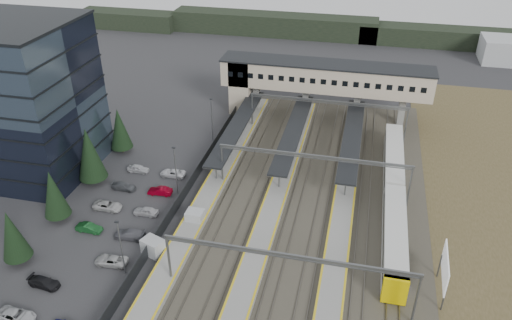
% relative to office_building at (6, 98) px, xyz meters
% --- Properties ---
extents(ground, '(220.00, 220.00, 0.00)m').
position_rel_office_building_xyz_m(ground, '(36.00, -12.00, -12.19)').
color(ground, '#2B2B2D').
rests_on(ground, ground).
extents(office_building, '(24.30, 18.30, 24.30)m').
position_rel_office_building_xyz_m(office_building, '(0.00, 0.00, 0.00)').
color(office_building, '#3C4D5E').
rests_on(office_building, ground).
extents(conifer_row, '(4.42, 49.82, 9.50)m').
position_rel_office_building_xyz_m(conifer_row, '(14.00, -15.86, -7.36)').
color(conifer_row, black).
rests_on(conifer_row, ground).
extents(car_park, '(10.55, 44.59, 1.27)m').
position_rel_office_building_xyz_m(car_park, '(22.66, -18.93, -11.59)').
color(car_park, '#B2B2B6').
rests_on(car_park, ground).
extents(lampposts, '(0.50, 53.25, 8.07)m').
position_rel_office_building_xyz_m(lampposts, '(28.00, -10.75, -7.86)').
color(lampposts, slate).
rests_on(lampposts, ground).
extents(fence, '(0.08, 90.00, 2.00)m').
position_rel_office_building_xyz_m(fence, '(29.50, -7.00, -11.19)').
color(fence, '#26282B').
rests_on(fence, ground).
extents(relay_cabin_near, '(3.17, 2.75, 2.22)m').
position_rel_office_building_xyz_m(relay_cabin_near, '(29.87, -15.70, -11.08)').
color(relay_cabin_near, '#AAADB0').
rests_on(relay_cabin_near, ground).
extents(relay_cabin_far, '(2.43, 2.05, 2.19)m').
position_rel_office_building_xyz_m(relay_cabin_far, '(33.14, -8.65, -11.10)').
color(relay_cabin_far, '#AAADB0').
rests_on(relay_cabin_far, ground).
extents(rail_corridor, '(34.00, 90.00, 0.92)m').
position_rel_office_building_xyz_m(rail_corridor, '(45.34, -7.00, -11.90)').
color(rail_corridor, '#36342A').
rests_on(rail_corridor, ground).
extents(canopies, '(23.10, 30.00, 3.28)m').
position_rel_office_building_xyz_m(canopies, '(43.00, 15.00, -8.27)').
color(canopies, black).
rests_on(canopies, ground).
extents(footbridge, '(40.40, 6.40, 11.20)m').
position_rel_office_building_xyz_m(footbridge, '(43.70, 30.00, -4.26)').
color(footbridge, '#C1B097').
rests_on(footbridge, ground).
extents(gantries, '(28.40, 62.28, 7.17)m').
position_rel_office_building_xyz_m(gantries, '(48.00, -9.00, -6.20)').
color(gantries, slate).
rests_on(gantries, ground).
extents(train, '(2.85, 39.58, 3.59)m').
position_rel_office_building_xyz_m(train, '(60.00, 1.69, -10.15)').
color(train, silver).
rests_on(train, ground).
extents(billboard, '(0.44, 6.47, 5.58)m').
position_rel_office_building_xyz_m(billboard, '(65.34, -14.58, -8.41)').
color(billboard, slate).
rests_on(billboard, ground).
extents(treeline_far, '(170.00, 19.00, 7.00)m').
position_rel_office_building_xyz_m(treeline_far, '(59.81, 80.28, -9.24)').
color(treeline_far, black).
rests_on(treeline_far, ground).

